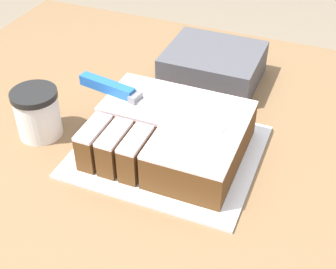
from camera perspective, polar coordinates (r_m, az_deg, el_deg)
name	(u,v)px	position (r m, az deg, el deg)	size (l,w,h in m)	color
cake_board	(168,151)	(0.94, 0.00, -2.02)	(0.35, 0.31, 0.01)	silver
cake	(171,134)	(0.91, 0.33, 0.06)	(0.29, 0.24, 0.08)	brown
knife	(122,93)	(0.95, -5.58, 5.11)	(0.33, 0.08, 0.02)	silver
coffee_cup	(37,113)	(0.99, -15.62, 2.54)	(0.09, 0.09, 0.10)	white
storage_box	(213,66)	(1.14, 5.52, 8.37)	(0.22, 0.19, 0.08)	#47474C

